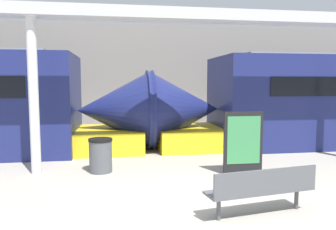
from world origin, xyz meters
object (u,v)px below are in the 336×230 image
Objects in this scene: bench_near at (263,187)px; support_column_near at (34,97)px; poster_board at (243,143)px; trash_bin at (101,155)px.

bench_near is 0.52× the size of support_column_near.
support_column_near reaches higher than poster_board.
bench_near is 1.28× the size of poster_board.
bench_near is 5.60m from support_column_near.
poster_board is at bearing 66.09° from bench_near.
support_column_near is (-1.55, 0.11, 1.45)m from trash_bin.
trash_bin is at bearing 121.92° from bench_near.
bench_near is 2.57m from poster_board.
trash_bin reaches higher than bench_near.
support_column_near is at bearing 170.94° from poster_board.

